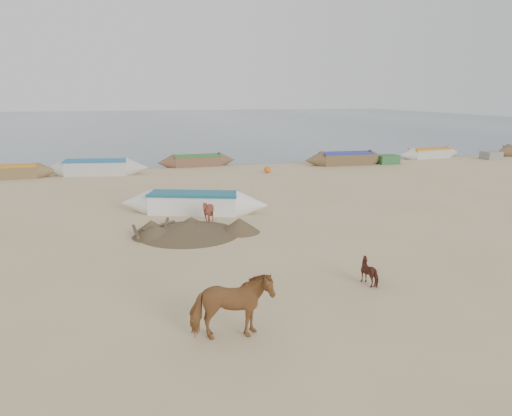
# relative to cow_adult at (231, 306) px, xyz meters

# --- Properties ---
(ground) EXTENTS (140.00, 140.00, 0.00)m
(ground) POSITION_rel_cow_adult_xyz_m (2.69, 3.67, -0.74)
(ground) COLOR tan
(ground) RESTS_ON ground
(sea) EXTENTS (160.00, 160.00, 0.00)m
(sea) POSITION_rel_cow_adult_xyz_m (2.69, 85.67, -0.73)
(sea) COLOR slate
(sea) RESTS_ON ground
(cow_adult) EXTENTS (1.81, 0.93, 1.48)m
(cow_adult) POSITION_rel_cow_adult_xyz_m (0.00, 0.00, 0.00)
(cow_adult) COLOR brown
(cow_adult) RESTS_ON ground
(calf_front) EXTENTS (1.14, 1.09, 1.00)m
(calf_front) POSITION_rel_cow_adult_xyz_m (1.24, 9.61, -0.24)
(calf_front) COLOR brown
(calf_front) RESTS_ON ground
(calf_right) EXTENTS (0.90, 0.93, 0.71)m
(calf_right) POSITION_rel_cow_adult_xyz_m (4.41, 2.04, -0.38)
(calf_right) COLOR #58281C
(calf_right) RESTS_ON ground
(near_canoe) EXTENTS (6.59, 3.43, 0.91)m
(near_canoe) POSITION_rel_cow_adult_xyz_m (0.97, 11.64, -0.28)
(near_canoe) COLOR white
(near_canoe) RESTS_ON ground
(debris_pile) EXTENTS (4.03, 4.03, 0.44)m
(debris_pile) POSITION_rel_cow_adult_xyz_m (0.28, 8.40, -0.52)
(debris_pile) COLOR brown
(debris_pile) RESTS_ON ground
(waterline_canoes) EXTENTS (59.75, 4.85, 0.99)m
(waterline_canoes) POSITION_rel_cow_adult_xyz_m (2.56, 24.12, -0.30)
(waterline_canoes) COLOR brown
(waterline_canoes) RESTS_ON ground
(beach_clutter) EXTENTS (45.09, 4.96, 0.64)m
(beach_clutter) POSITION_rel_cow_adult_xyz_m (7.20, 23.45, -0.44)
(beach_clutter) COLOR #2D6544
(beach_clutter) RESTS_ON ground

